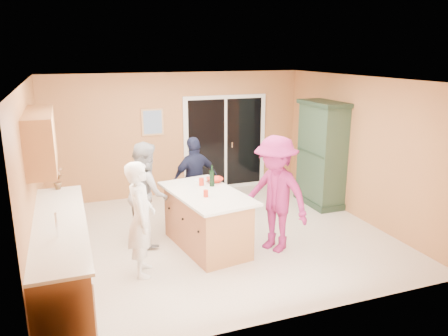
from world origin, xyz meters
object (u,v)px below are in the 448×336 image
object	(u,v)px
kitchen_island	(207,221)
green_hutch	(322,155)
woman_magenta	(275,194)
woman_white	(141,219)
woman_navy	(195,179)
woman_grey	(147,193)

from	to	relation	value
kitchen_island	green_hutch	xyz separation A→B (m)	(2.79, 1.16, 0.59)
kitchen_island	woman_magenta	distance (m)	1.16
woman_white	woman_magenta	distance (m)	2.07
woman_navy	woman_grey	bearing A→B (deg)	19.59
woman_navy	woman_magenta	world-z (taller)	woman_magenta
woman_grey	woman_navy	distance (m)	1.18
kitchen_island	woman_white	xyz separation A→B (m)	(-1.10, -0.50, 0.38)
woman_white	woman_magenta	xyz separation A→B (m)	(2.07, 0.07, 0.09)
woman_white	woman_navy	xyz separation A→B (m)	(1.26, 1.68, -0.03)
kitchen_island	woman_grey	bearing A→B (deg)	138.30
kitchen_island	woman_white	world-z (taller)	woman_white
woman_grey	woman_navy	bearing A→B (deg)	-57.94
green_hutch	woman_navy	xyz separation A→B (m)	(-2.63, 0.02, -0.24)
kitchen_island	woman_magenta	bearing A→B (deg)	-33.03
green_hutch	woman_magenta	world-z (taller)	green_hutch
kitchen_island	woman_grey	world-z (taller)	woman_grey
woman_magenta	woman_grey	bearing A→B (deg)	-146.01
woman_magenta	woman_white	bearing A→B (deg)	-115.79
woman_white	woman_grey	bearing A→B (deg)	-3.91
kitchen_island	woman_grey	distance (m)	1.06
kitchen_island	woman_navy	size ratio (longest dim) A/B	1.20
woman_white	woman_navy	bearing A→B (deg)	-26.41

